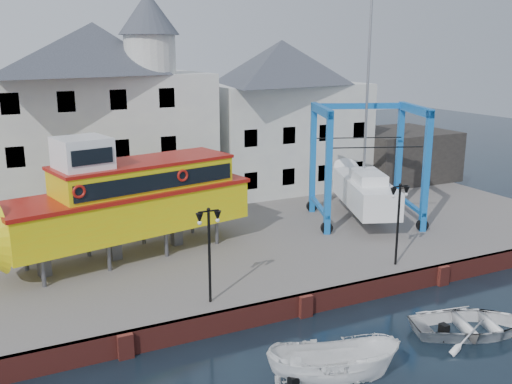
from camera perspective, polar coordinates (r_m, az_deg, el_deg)
name	(u,v)px	position (r m, az deg, el deg)	size (l,w,h in m)	color
ground	(304,316)	(26.06, 4.86, -12.24)	(140.00, 140.00, 0.00)	#17212D
hardstanding	(213,235)	(35.05, -4.34, -4.29)	(44.00, 22.00, 1.00)	#67625E
quay_wall	(303,305)	(25.92, 4.77, -11.16)	(44.00, 0.47, 1.00)	maroon
building_white_main	(101,114)	(39.27, -15.28, 7.49)	(14.00, 8.30, 14.00)	silver
building_white_right	(281,115)	(44.60, 2.53, 7.74)	(12.00, 8.00, 11.20)	silver
shed_dark	(397,154)	(49.07, 13.97, 3.68)	(8.00, 7.00, 4.00)	black
lamp_post_left	(209,231)	(23.84, -4.73, -3.94)	(1.12, 0.32, 4.20)	black
lamp_post_right	(399,204)	(28.82, 14.12, -1.14)	(1.12, 0.32, 4.20)	black
tour_boat	(113,202)	(29.62, -14.11, -0.98)	(15.26, 6.62, 6.47)	#59595E
travel_lift	(362,182)	(36.89, 10.52, 1.00)	(7.85, 9.44, 13.91)	blue
motorboat_a	(332,384)	(21.51, 7.64, -18.50)	(1.78, 4.73, 1.83)	white
motorboat_b	(472,333)	(26.20, 20.77, -13.03)	(3.65, 5.11, 1.06)	white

